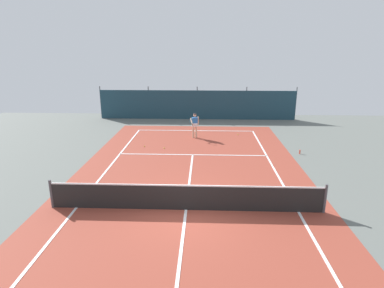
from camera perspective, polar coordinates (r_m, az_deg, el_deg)
ground_plane at (r=12.19m, az=-1.06°, el=-11.54°), size 36.00×36.00×0.00m
court_surface at (r=12.19m, az=-1.06°, el=-11.52°), size 11.02×26.60×0.01m
tennis_net at (r=11.96m, az=-1.07°, el=-9.38°), size 10.12×0.10×1.10m
back_fence at (r=27.61m, az=0.93°, el=5.99°), size 16.30×0.98×2.70m
tennis_player at (r=21.30m, az=0.47°, el=3.62°), size 0.60×0.81×1.64m
tennis_ball_near_player at (r=19.27m, az=-4.93°, el=-0.71°), size 0.07×0.07×0.07m
tennis_ball_midcourt at (r=22.46m, az=8.09°, el=1.70°), size 0.07×0.07×0.07m
tennis_ball_by_sideline at (r=19.76m, az=-8.41°, el=-0.39°), size 0.07×0.07×0.07m
parked_car at (r=30.24m, az=0.63°, el=7.26°), size 2.14×4.26×1.68m
water_bottle at (r=19.21m, az=18.48°, el=-1.32°), size 0.08×0.08×0.24m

